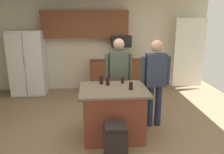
# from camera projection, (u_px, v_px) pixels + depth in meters

# --- Properties ---
(floor) EXTENTS (7.04, 7.04, 0.00)m
(floor) POSITION_uv_depth(u_px,v_px,m) (105.00, 131.00, 4.40)
(floor) COLOR #937A5B
(floor) RESTS_ON ground
(back_wall) EXTENTS (6.40, 0.10, 2.60)m
(back_wall) POSITION_uv_depth(u_px,v_px,m) (100.00, 45.00, 6.75)
(back_wall) COLOR beige
(back_wall) RESTS_ON ground
(french_door_window_panel) EXTENTS (0.90, 0.06, 2.00)m
(french_door_window_panel) POSITION_uv_depth(u_px,v_px,m) (189.00, 53.00, 6.64)
(french_door_window_panel) COLOR white
(french_door_window_panel) RESTS_ON ground
(cabinet_run_upper) EXTENTS (2.40, 0.38, 0.75)m
(cabinet_run_upper) POSITION_uv_depth(u_px,v_px,m) (85.00, 24.00, 6.36)
(cabinet_run_upper) COLOR brown
(cabinet_run_lower) EXTENTS (1.80, 0.63, 0.90)m
(cabinet_run_lower) POSITION_uv_depth(u_px,v_px,m) (121.00, 75.00, 6.72)
(cabinet_run_lower) COLOR brown
(cabinet_run_lower) RESTS_ON ground
(refrigerator) EXTENTS (0.91, 0.76, 1.78)m
(refrigerator) POSITION_uv_depth(u_px,v_px,m) (28.00, 63.00, 6.29)
(refrigerator) COLOR white
(refrigerator) RESTS_ON ground
(microwave_over_range) EXTENTS (0.56, 0.40, 0.32)m
(microwave_over_range) POSITION_uv_depth(u_px,v_px,m) (121.00, 41.00, 6.48)
(microwave_over_range) COLOR black
(kitchen_island) EXTENTS (1.18, 0.95, 0.92)m
(kitchen_island) POSITION_uv_depth(u_px,v_px,m) (113.00, 112.00, 4.09)
(kitchen_island) COLOR brown
(kitchen_island) RESTS_ON ground
(person_guest_right) EXTENTS (0.57, 0.23, 1.72)m
(person_guest_right) POSITION_uv_depth(u_px,v_px,m) (155.00, 78.00, 4.37)
(person_guest_right) COLOR #232D4C
(person_guest_right) RESTS_ON ground
(person_guest_by_door) EXTENTS (0.57, 0.23, 1.71)m
(person_guest_by_door) POSITION_uv_depth(u_px,v_px,m) (119.00, 73.00, 4.75)
(person_guest_by_door) COLOR #383842
(person_guest_by_door) RESTS_ON ground
(glass_dark_ale) EXTENTS (0.08, 0.08, 0.15)m
(glass_dark_ale) POSITION_uv_depth(u_px,v_px,m) (101.00, 80.00, 4.22)
(glass_dark_ale) COLOR black
(glass_dark_ale) RESTS_ON kitchen_island
(glass_pilsner) EXTENTS (0.07, 0.07, 0.13)m
(glass_pilsner) POSITION_uv_depth(u_px,v_px,m) (131.00, 86.00, 3.90)
(glass_pilsner) COLOR black
(glass_pilsner) RESTS_ON kitchen_island
(tumbler_amber) EXTENTS (0.06, 0.06, 0.13)m
(tumbler_amber) POSITION_uv_depth(u_px,v_px,m) (123.00, 80.00, 4.27)
(tumbler_amber) COLOR black
(tumbler_amber) RESTS_ON kitchen_island
(glass_short_whisky) EXTENTS (0.07, 0.07, 0.15)m
(glass_short_whisky) POSITION_uv_depth(u_px,v_px,m) (108.00, 81.00, 4.14)
(glass_short_whisky) COLOR black
(glass_short_whisky) RESTS_ON kitchen_island
(trash_bin) EXTENTS (0.34, 0.34, 0.61)m
(trash_bin) POSITION_uv_depth(u_px,v_px,m) (115.00, 143.00, 3.41)
(trash_bin) COLOR black
(trash_bin) RESTS_ON ground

